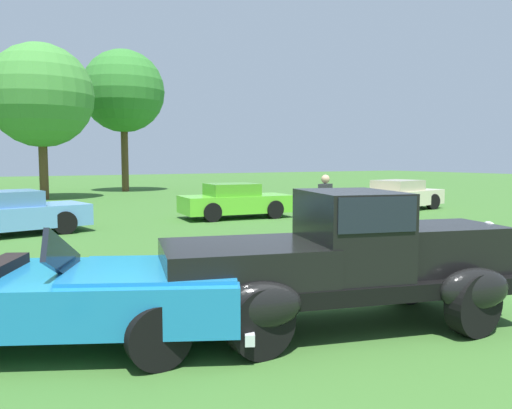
{
  "coord_description": "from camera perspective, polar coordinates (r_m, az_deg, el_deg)",
  "views": [
    {
      "loc": [
        -4.02,
        -5.02,
        2.1
      ],
      "look_at": [
        0.67,
        3.25,
        1.23
      ],
      "focal_mm": 35.59,
      "sensor_mm": 36.0,
      "label": 1
    }
  ],
  "objects": [
    {
      "name": "treeline_center",
      "position": [
        28.39,
        -23.03,
        11.18
      ],
      "size": [
        5.22,
        5.22,
        7.89
      ],
      "color": "brown",
      "rests_on": "ground_plane"
    },
    {
      "name": "neighbor_convertible",
      "position": [
        6.23,
        -22.12,
        -9.32
      ],
      "size": [
        4.92,
        3.53,
        1.4
      ],
      "color": "#1E7AB7",
      "rests_on": "ground_plane"
    },
    {
      "name": "spectator_between_cars",
      "position": [
        12.97,
        7.78,
        -0.09
      ],
      "size": [
        0.47,
        0.41,
        1.69
      ],
      "color": "#283351",
      "rests_on": "ground_plane"
    },
    {
      "name": "show_car_cream",
      "position": [
        21.5,
        15.87,
        1.01
      ],
      "size": [
        4.29,
        2.41,
        1.22
      ],
      "color": "beige",
      "rests_on": "ground_plane"
    },
    {
      "name": "treeline_mid_right",
      "position": [
        33.6,
        -14.69,
        12.18
      ],
      "size": [
        5.13,
        5.13,
        8.87
      ],
      "color": "brown",
      "rests_on": "ground_plane"
    },
    {
      "name": "show_car_skyblue",
      "position": [
        15.38,
        -25.96,
        -0.92
      ],
      "size": [
        4.23,
        2.41,
        1.22
      ],
      "color": "#669EDB",
      "rests_on": "ground_plane"
    },
    {
      "name": "feature_pickup_truck",
      "position": [
        6.42,
        9.85,
        -5.94
      ],
      "size": [
        4.62,
        2.65,
        1.7
      ],
      "color": "black",
      "rests_on": "ground_plane"
    },
    {
      "name": "ground_plane",
      "position": [
        6.76,
        8.87,
        -12.95
      ],
      "size": [
        120.0,
        120.0,
        0.0
      ],
      "primitive_type": "plane",
      "color": "#386628"
    },
    {
      "name": "show_car_lime",
      "position": [
        17.89,
        -2.35,
        0.39
      ],
      "size": [
        3.99,
        2.06,
        1.22
      ],
      "color": "#60C62D",
      "rests_on": "ground_plane"
    }
  ]
}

